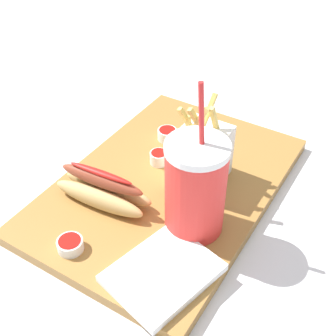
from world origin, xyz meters
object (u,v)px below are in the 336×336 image
at_px(ketchup_cup_2, 70,244).
at_px(napkin_stack, 163,273).
at_px(fries_basket, 200,156).
at_px(hot_dog_1, 103,190).
at_px(ketchup_cup_3, 167,134).
at_px(soda_cup, 195,188).
at_px(ketchup_cup_1, 159,157).

height_order(ketchup_cup_2, napkin_stack, ketchup_cup_2).
distance_m(fries_basket, hot_dog_1, 0.16).
bearing_deg(ketchup_cup_2, ketchup_cup_3, 4.26).
relative_size(soda_cup, fries_basket, 1.48).
distance_m(hot_dog_1, napkin_stack, 0.17).
height_order(fries_basket, ketchup_cup_2, fries_basket).
relative_size(hot_dog_1, ketchup_cup_1, 5.12).
bearing_deg(napkin_stack, ketchup_cup_3, 30.50).
distance_m(ketchup_cup_1, ketchup_cup_3, 0.07).
xyz_separation_m(hot_dog_1, ketchup_cup_3, (0.20, 0.00, -0.01)).
height_order(soda_cup, ketchup_cup_1, soda_cup).
xyz_separation_m(hot_dog_1, ketchup_cup_1, (0.13, -0.02, -0.01)).
bearing_deg(napkin_stack, hot_dog_1, 64.97).
distance_m(soda_cup, napkin_stack, 0.12).
bearing_deg(ketchup_cup_3, hot_dog_1, -179.28).
bearing_deg(soda_cup, fries_basket, 23.82).
bearing_deg(fries_basket, ketchup_cup_3, 56.58).
bearing_deg(fries_basket, ketchup_cup_1, 88.60).
height_order(soda_cup, napkin_stack, soda_cup).
xyz_separation_m(soda_cup, napkin_stack, (-0.10, -0.01, -0.07)).
height_order(fries_basket, napkin_stack, fries_basket).
bearing_deg(ketchup_cup_1, ketchup_cup_2, 179.38).
height_order(soda_cup, fries_basket, soda_cup).
height_order(hot_dog_1, ketchup_cup_1, hot_dog_1).
relative_size(hot_dog_1, napkin_stack, 1.16).
bearing_deg(ketchup_cup_2, ketchup_cup_1, -0.62).
bearing_deg(hot_dog_1, fries_basket, -39.42).
relative_size(soda_cup, hot_dog_1, 1.47).
bearing_deg(ketchup_cup_3, fries_basket, -123.42).
xyz_separation_m(ketchup_cup_2, napkin_stack, (0.03, -0.14, -0.00)).
distance_m(hot_dog_1, ketchup_cup_3, 0.20).
height_order(hot_dog_1, ketchup_cup_3, hot_dog_1).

